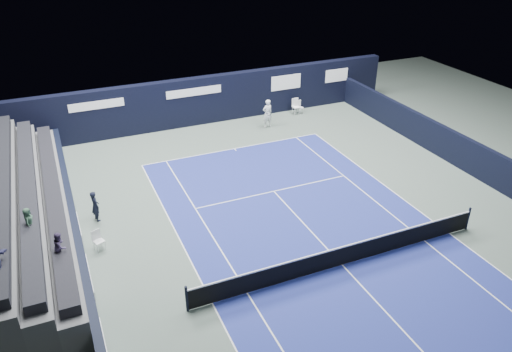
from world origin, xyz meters
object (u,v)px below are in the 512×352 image
Objects in this scene: folding_chair_back_b at (299,106)px; tennis_player at (267,113)px; folding_chair_back_a at (295,103)px; tennis_net at (343,255)px; line_judge_chair at (98,239)px.

folding_chair_back_b is 0.50× the size of tennis_player.
tennis_net reaches higher than folding_chair_back_a.
tennis_player is at bearing 77.31° from tennis_net.
tennis_player is at bearing -152.46° from folding_chair_back_a.
tennis_net is at bearing -120.95° from folding_chair_back_b.
folding_chair_back_a is 0.33m from folding_chair_back_b.
folding_chair_back_b is (0.25, -0.09, -0.19)m from folding_chair_back_a.
tennis_net is 6.95× the size of tennis_player.
line_judge_chair is 15.05m from tennis_player.
line_judge_chair is at bearing 150.28° from tennis_net.
folding_chair_back_a is 18.13m from line_judge_chair.
tennis_player is (-3.04, -1.34, 0.40)m from folding_chair_back_b.
folding_chair_back_a reaches higher than line_judge_chair.
folding_chair_back_b is 0.07× the size of tennis_net.
folding_chair_back_b is at bearing 68.12° from tennis_net.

